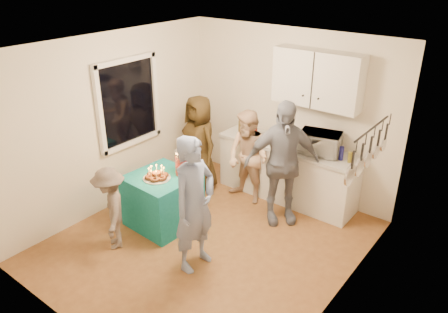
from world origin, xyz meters
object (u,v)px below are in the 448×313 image
Objects in this scene: punch_jar at (183,163)px; woman_back_right at (282,163)px; man_birthday at (194,205)px; microwave at (320,143)px; woman_back_left at (199,143)px; woman_back_center at (248,158)px; party_table at (163,200)px; child_near_left at (111,209)px; counter at (287,173)px.

woman_back_right is (1.05, 0.87, -0.02)m from punch_jar.
punch_jar is 0.20× the size of man_birthday.
microwave is 1.99m from punch_jar.
woman_back_left is at bearing 40.36° from man_birthday.
woman_back_center is at bearing -167.28° from microwave.
party_table is at bearing -130.42° from punch_jar.
party_table is at bearing 68.45° from man_birthday.
man_birthday is at bearing 56.07° from child_near_left.
child_near_left reaches higher than counter.
counter is at bearing 167.06° from microwave.
microwave is 0.39× the size of woman_back_center.
man_birthday is 1.54m from woman_back_right.
man_birthday is 1.74m from woman_back_center.
party_table is 0.63m from punch_jar.
woman_back_right is at bearing -9.23° from man_birthday.
child_near_left is at bearing -71.55° from woman_back_left.
man_birthday reaches higher than counter.
man_birthday is at bearing -39.81° from punch_jar.
woman_back_center is at bearing -133.90° from counter.
microwave reaches higher than counter.
woman_back_left reaches higher than child_near_left.
woman_back_left is 1.38× the size of child_near_left.
woman_back_center is 1.29× the size of child_near_left.
counter is at bearing 59.83° from party_table.
counter is 1.93× the size of child_near_left.
counter is 2.18m from man_birthday.
woman_back_right is (-0.25, -0.62, -0.16)m from microwave.
counter is at bearing 102.93° from child_near_left.
child_near_left is (-1.14, -2.52, 0.14)m from counter.
child_near_left is (-1.64, -2.52, -0.50)m from microwave.
woman_back_left is at bearing -156.98° from counter.
microwave is 0.68× the size of party_table.
woman_back_left is at bearing 132.91° from woman_back_right.
child_near_left is (-0.33, -1.02, -0.36)m from punch_jar.
counter is 1.28× the size of man_birthday.
party_table is 1.76m from woman_back_right.
child_near_left is (-1.11, -0.38, -0.29)m from man_birthday.
counter is at bearing 36.33° from woman_back_left.
punch_jar is 0.30× the size of child_near_left.
woman_back_right is 1.60× the size of child_near_left.
woman_back_left is at bearing -166.40° from woman_back_center.
punch_jar is (-0.80, -1.49, 0.50)m from counter.
woman_back_right is (0.68, -0.17, 0.17)m from woman_back_center.
woman_back_right is at bearing 10.99° from woman_back_left.
woman_back_left is 0.89m from woman_back_center.
party_table is at bearing 117.64° from child_near_left.
woman_back_right reaches higher than party_table.
woman_back_right is at bearing 91.02° from child_near_left.
man_birthday is at bearing -22.76° from party_table.
counter is 0.82m from woman_back_right.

